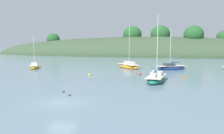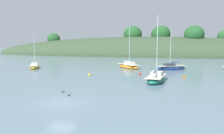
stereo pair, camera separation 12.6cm
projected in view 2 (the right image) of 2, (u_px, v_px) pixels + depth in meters
name	position (u px, v px, depth m)	size (l,w,h in m)	color
ground_plane	(61.00, 102.00, 20.55)	(400.00, 400.00, 0.00)	slate
far_shoreline_hill	(145.00, 55.00, 99.43)	(150.00, 36.00, 21.70)	#384C33
sailboat_black_sloop	(35.00, 67.00, 48.58)	(4.20, 5.94, 7.57)	gold
sailboat_grey_yawl	(129.00, 66.00, 48.82)	(6.41, 6.85, 9.45)	orange
sailboat_navy_dinghy	(156.00, 79.00, 31.69)	(3.18, 7.07, 9.68)	#196B56
sailboat_cream_ketch	(171.00, 68.00, 45.97)	(6.68, 5.24, 8.69)	navy
mooring_buoy_outer	(90.00, 75.00, 37.81)	(0.44, 0.44, 0.54)	yellow
mooring_buoy_channel	(184.00, 77.00, 35.05)	(0.44, 0.44, 0.54)	orange
mooring_buoy_inner	(140.00, 74.00, 38.28)	(0.44, 0.44, 0.54)	red
duck_trailing	(63.00, 92.00, 24.79)	(0.43, 0.21, 0.24)	#2D2823
duck_straggler	(69.00, 95.00, 23.16)	(0.35, 0.38, 0.24)	#473828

